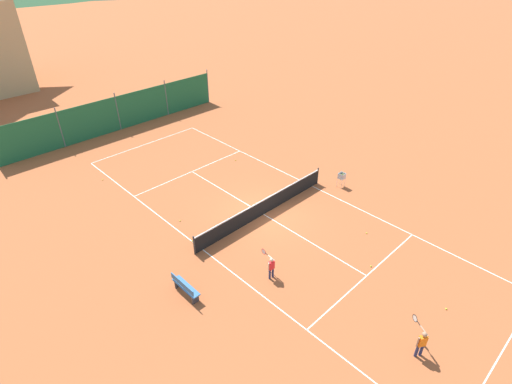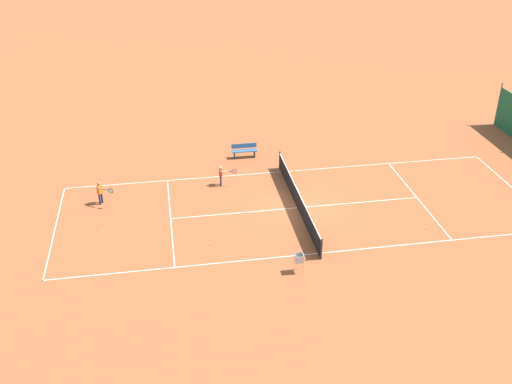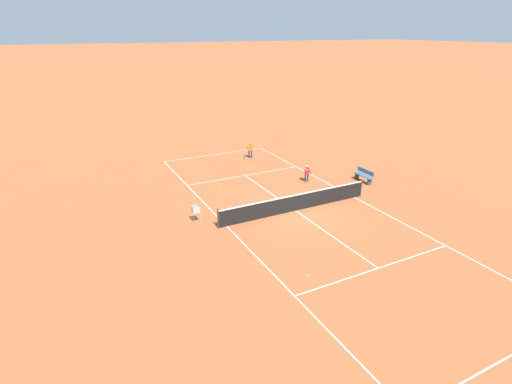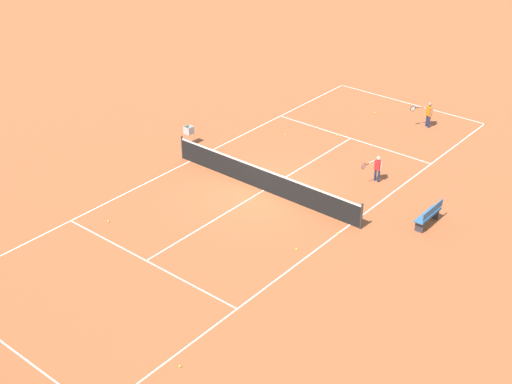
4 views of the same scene
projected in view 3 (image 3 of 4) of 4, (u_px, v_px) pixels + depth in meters
name	position (u px, v px, depth m)	size (l,w,h in m)	color
ground_plane	(295.00, 211.00, 21.88)	(600.00, 600.00, 0.00)	#A8542D
court_line_markings	(295.00, 211.00, 21.88)	(8.25, 23.85, 0.01)	white
tennis_net	(296.00, 202.00, 21.69)	(9.18, 0.08, 1.06)	#2D2D2D
player_near_baseline	(250.00, 149.00, 30.56)	(0.82, 0.87, 1.24)	#23284C
player_far_service	(307.00, 172.00, 25.81)	(0.46, 0.95, 1.13)	#23284C
tennis_ball_mid_court	(379.00, 216.00, 21.22)	(0.07, 0.07, 0.07)	#CCE033
tennis_ball_alley_right	(218.00, 163.00, 29.53)	(0.07, 0.07, 0.07)	#CCE033
tennis_ball_near_corner	(220.00, 189.00, 24.70)	(0.07, 0.07, 0.07)	#CCE033
tennis_ball_far_corner	(364.00, 202.00, 22.92)	(0.07, 0.07, 0.07)	#CCE033
tennis_ball_alley_left	(308.00, 276.00, 16.04)	(0.07, 0.07, 0.07)	#CCE033
tennis_ball_by_net_left	(238.00, 177.00, 26.72)	(0.07, 0.07, 0.07)	#CCE033
ball_hopper	(196.00, 210.00, 20.36)	(0.36, 0.36, 0.89)	#B7B7BC
courtside_bench	(364.00, 175.00, 25.85)	(0.36, 1.50, 0.84)	#336699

